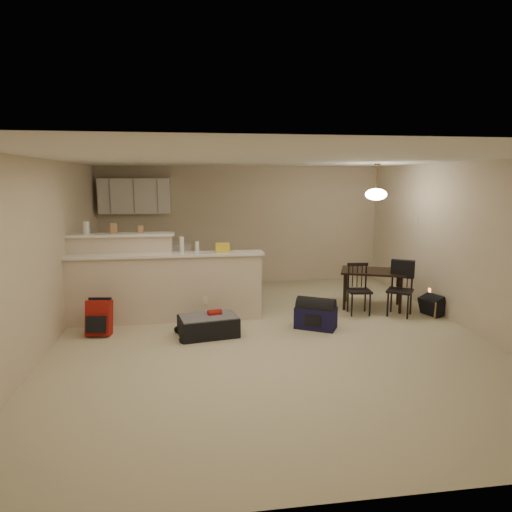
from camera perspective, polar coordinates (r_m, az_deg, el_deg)
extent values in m
plane|color=#C2B895|center=(6.72, 1.74, -9.83)|extent=(7.00, 7.00, 0.00)
plane|color=white|center=(6.35, 1.85, 11.97)|extent=(7.00, 7.00, 0.00)
cube|color=beige|center=(9.86, -1.80, 3.85)|extent=(6.00, 0.02, 2.50)
cube|color=beige|center=(3.12, 13.33, -9.08)|extent=(6.00, 0.02, 2.50)
cube|color=beige|center=(6.59, -24.82, 0.10)|extent=(0.02, 7.00, 2.50)
cube|color=beige|center=(7.54, 24.84, 1.19)|extent=(0.02, 7.00, 2.50)
cube|color=beige|center=(7.35, -11.12, -4.04)|extent=(3.00, 0.28, 1.05)
cube|color=white|center=(7.25, -11.25, 0.15)|extent=(3.08, 0.38, 0.04)
cube|color=beige|center=(7.60, -16.36, -2.65)|extent=(1.60, 0.24, 1.35)
cube|color=white|center=(7.49, -16.61, 2.55)|extent=(1.68, 0.34, 0.04)
cube|color=white|center=(9.63, -14.92, 7.27)|extent=(1.40, 0.34, 0.70)
cube|color=white|center=(9.64, -13.46, -1.35)|extent=(1.80, 0.60, 0.90)
cube|color=beige|center=(8.84, 19.41, 4.27)|extent=(0.02, 0.12, 0.12)
cylinder|color=silver|center=(7.57, -20.45, 3.33)|extent=(0.10, 0.10, 0.20)
cube|color=tan|center=(7.49, -17.34, 3.29)|extent=(0.10, 0.07, 0.16)
cube|color=tan|center=(7.44, -14.22, 3.24)|extent=(0.08, 0.06, 0.12)
cylinder|color=silver|center=(7.21, -9.25, 1.37)|extent=(0.07, 0.07, 0.26)
cylinder|color=silver|center=(7.22, -7.35, 1.10)|extent=(0.06, 0.06, 0.18)
cube|color=tan|center=(7.24, -4.21, 1.02)|extent=(0.22, 0.18, 0.14)
cube|color=black|center=(8.21, 14.38, -1.87)|extent=(1.25, 1.05, 0.04)
cylinder|color=black|center=(8.01, 11.01, -4.47)|extent=(0.05, 0.05, 0.63)
cylinder|color=black|center=(8.03, 17.62, -4.71)|extent=(0.05, 0.05, 0.63)
cylinder|color=black|center=(8.56, 11.17, -3.56)|extent=(0.05, 0.05, 0.63)
cylinder|color=black|center=(8.58, 17.34, -3.79)|extent=(0.05, 0.05, 0.63)
cylinder|color=brown|center=(8.06, 14.86, 9.38)|extent=(0.02, 0.02, 0.50)
cylinder|color=brown|center=(8.06, 14.93, 11.01)|extent=(0.12, 0.12, 0.03)
ellipsoid|color=white|center=(8.06, 14.78, 7.46)|extent=(0.36, 0.36, 0.20)
cube|color=black|center=(6.69, -5.99, -8.72)|extent=(0.90, 0.67, 0.28)
cube|color=maroon|center=(7.03, -19.01, -7.32)|extent=(0.37, 0.26, 0.51)
cube|color=#131138|center=(7.02, 7.48, -7.66)|extent=(0.68, 0.58, 0.33)
cube|color=black|center=(8.16, 21.19, -5.82)|extent=(0.35, 0.42, 0.32)
cube|color=tan|center=(8.12, 21.38, -5.94)|extent=(0.18, 0.38, 0.31)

